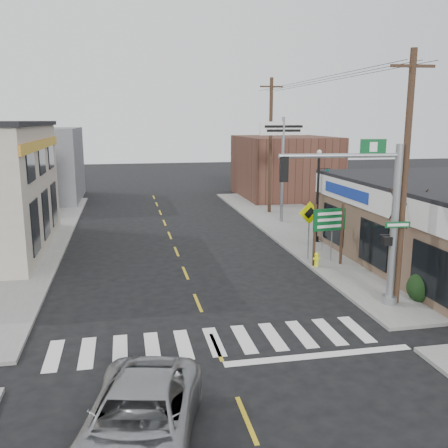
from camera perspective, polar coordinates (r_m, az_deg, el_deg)
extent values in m
plane|color=black|center=(16.33, -0.89, -13.88)|extent=(140.00, 140.00, 0.00)
cube|color=slate|center=(30.66, 11.31, -1.66)|extent=(6.00, 38.00, 0.13)
cube|color=slate|center=(29.06, -23.64, -3.18)|extent=(6.00, 38.00, 0.13)
cube|color=gold|center=(23.71, -4.44, -5.59)|extent=(0.12, 56.00, 0.01)
cube|color=silver|center=(16.69, -1.15, -13.28)|extent=(11.00, 2.20, 0.01)
cube|color=#543226|center=(47.03, 6.88, 6.50)|extent=(8.00, 10.00, 5.60)
cube|color=slate|center=(47.38, -21.61, 6.28)|extent=(9.00, 10.00, 6.40)
imported|color=#939598|center=(11.67, -9.70, -21.37)|extent=(3.50, 5.60, 1.44)
cylinder|color=gray|center=(19.72, 18.89, -0.24)|extent=(0.28, 0.28, 6.10)
cylinder|color=gray|center=(18.34, 13.34, 7.57)|extent=(4.48, 0.16, 0.16)
cube|color=black|center=(17.63, 7.20, 6.14)|extent=(0.28, 0.22, 0.92)
cube|color=#0B4C21|center=(19.52, 19.24, -0.08)|extent=(0.97, 0.04, 0.22)
cube|color=#0B4C21|center=(18.86, 16.79, 8.43)|extent=(0.97, 0.05, 0.56)
cube|color=black|center=(19.67, 18.23, -1.90)|extent=(0.33, 0.26, 0.33)
cube|color=#432E1F|center=(24.39, 10.31, -1.28)|extent=(0.11, 0.11, 3.02)
cube|color=#432E1F|center=(24.94, 13.30, -1.12)|extent=(0.11, 0.11, 3.02)
cube|color=#06480B|center=(24.45, 11.95, 0.49)|extent=(1.73, 0.05, 1.08)
cylinder|color=yellow|center=(24.55, 10.52, -4.16)|extent=(0.20, 0.20, 0.56)
sphere|color=yellow|center=(24.47, 10.55, -3.46)|extent=(0.22, 0.22, 0.22)
cylinder|color=gray|center=(25.55, 9.65, -1.00)|extent=(0.07, 0.07, 2.72)
cube|color=#CED600|center=(25.31, 9.76, 1.27)|extent=(1.16, 0.03, 1.16)
cylinder|color=black|center=(29.16, 10.65, 2.94)|extent=(0.14, 0.14, 5.12)
sphere|color=silver|center=(28.88, 10.84, 8.06)|extent=(0.28, 0.28, 0.28)
cube|color=#0F5650|center=(29.23, 11.71, 4.87)|extent=(0.02, 0.54, 1.38)
cylinder|color=gray|center=(34.63, 6.69, 6.14)|extent=(0.21, 0.21, 7.16)
cube|color=white|center=(34.47, 6.80, 10.80)|extent=(3.37, 0.18, 0.90)
cylinder|color=black|center=(21.99, 19.93, -2.85)|extent=(0.21, 0.21, 3.31)
ellipsoid|color=#1F3316|center=(21.28, 21.77, -6.79)|extent=(1.26, 1.26, 0.94)
ellipsoid|color=black|center=(25.95, 19.72, -3.44)|extent=(1.17, 1.17, 0.87)
cylinder|color=#4C3325|center=(19.65, 19.91, 4.58)|extent=(0.25, 0.25, 9.43)
cube|color=#4C3325|center=(19.62, 20.78, 16.54)|extent=(1.64, 0.10, 0.10)
cylinder|color=#3A221A|center=(38.07, 5.32, 8.82)|extent=(0.26, 0.26, 10.01)
cube|color=#3A221A|center=(38.09, 5.45, 15.37)|extent=(1.74, 0.11, 0.11)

